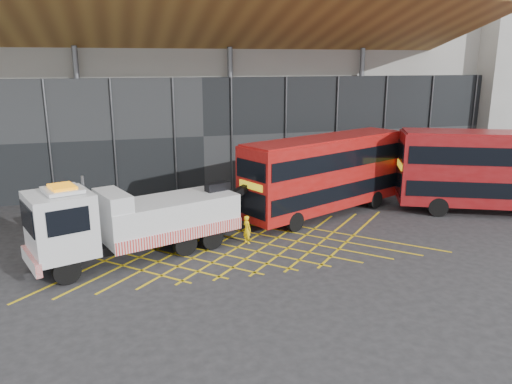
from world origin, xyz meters
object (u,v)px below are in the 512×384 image
object	(u,v)px
recovery_truck	(132,220)
worker	(247,229)
bus_towed	(326,172)
bus_second	(505,169)

from	to	relation	value
recovery_truck	worker	bearing A→B (deg)	-14.79
bus_towed	bus_second	xyz separation A→B (m)	(10.41, -2.81, 0.15)
worker	bus_second	bearing A→B (deg)	-110.53
recovery_truck	bus_second	bearing A→B (deg)	-16.08
bus_towed	worker	bearing A→B (deg)	-172.07
recovery_truck	worker	distance (m)	5.82
recovery_truck	bus_second	world-z (taller)	bus_second
recovery_truck	bus_towed	distance (m)	12.29
recovery_truck	bus_towed	xyz separation A→B (m)	(11.57, 4.07, 0.76)
recovery_truck	worker	xyz separation A→B (m)	(5.69, 0.46, -1.13)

